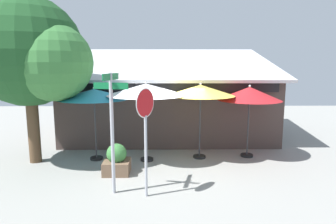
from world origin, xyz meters
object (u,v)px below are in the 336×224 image
at_px(shade_tree, 34,54).
at_px(patio_umbrella_teal_left, 94,95).
at_px(patio_umbrella_mustard_right, 201,91).
at_px(patio_umbrella_crimson_far_right, 249,94).
at_px(patio_umbrella_ivory_center, 146,90).
at_px(sidewalk_planter, 117,161).
at_px(stop_sign, 145,123).
at_px(street_sign_post, 112,121).

bearing_deg(shade_tree, patio_umbrella_teal_left, 10.04).
bearing_deg(patio_umbrella_mustard_right, patio_umbrella_crimson_far_right, 4.28).
bearing_deg(shade_tree, patio_umbrella_mustard_right, 4.77).
relative_size(patio_umbrella_ivory_center, sidewalk_planter, 2.95).
bearing_deg(patio_umbrella_mustard_right, shade_tree, -175.23).
distance_m(shade_tree, sidewalk_planter, 4.30).
bearing_deg(sidewalk_planter, shade_tree, 159.68).
height_order(patio_umbrella_teal_left, shade_tree, shade_tree).
bearing_deg(stop_sign, sidewalk_planter, 122.06).
distance_m(patio_umbrella_ivory_center, sidewalk_planter, 2.50).
bearing_deg(patio_umbrella_ivory_center, stop_sign, -86.90).
distance_m(patio_umbrella_crimson_far_right, shade_tree, 7.26).
height_order(patio_umbrella_ivory_center, shade_tree, shade_tree).
height_order(stop_sign, patio_umbrella_crimson_far_right, stop_sign).
height_order(patio_umbrella_mustard_right, patio_umbrella_crimson_far_right, patio_umbrella_mustard_right).
relative_size(stop_sign, shade_tree, 0.50).
bearing_deg(patio_umbrella_teal_left, shade_tree, -169.96).
xyz_separation_m(street_sign_post, patio_umbrella_mustard_right, (2.54, 2.82, 0.49)).
relative_size(patio_umbrella_teal_left, shade_tree, 0.46).
bearing_deg(street_sign_post, patio_umbrella_teal_left, 111.67).
bearing_deg(stop_sign, patio_umbrella_mustard_right, 60.75).
bearing_deg(stop_sign, street_sign_post, 166.08).
xyz_separation_m(patio_umbrella_mustard_right, patio_umbrella_crimson_far_right, (1.73, 0.13, -0.13)).
distance_m(patio_umbrella_teal_left, sidewalk_planter, 2.47).
xyz_separation_m(patio_umbrella_ivory_center, sidewalk_planter, (-0.84, -1.18, -2.04)).
distance_m(street_sign_post, shade_tree, 4.08).
xyz_separation_m(street_sign_post, patio_umbrella_teal_left, (-1.07, 2.69, 0.38)).
distance_m(patio_umbrella_teal_left, shade_tree, 2.24).
height_order(street_sign_post, sidewalk_planter, street_sign_post).
relative_size(patio_umbrella_mustard_right, patio_umbrella_crimson_far_right, 1.03).
height_order(stop_sign, patio_umbrella_mustard_right, stop_sign).
xyz_separation_m(shade_tree, sidewalk_planter, (2.71, -1.00, -3.19)).
bearing_deg(sidewalk_planter, patio_umbrella_ivory_center, 54.51).
bearing_deg(patio_umbrella_teal_left, street_sign_post, -68.33).
xyz_separation_m(street_sign_post, shade_tree, (-2.85, 2.37, 1.70)).
height_order(street_sign_post, patio_umbrella_crimson_far_right, street_sign_post).
distance_m(patio_umbrella_teal_left, patio_umbrella_mustard_right, 3.61).
xyz_separation_m(patio_umbrella_mustard_right, shade_tree, (-5.39, -0.45, 1.20)).
xyz_separation_m(stop_sign, patio_umbrella_crimson_far_right, (3.42, 3.16, 0.38)).
relative_size(patio_umbrella_crimson_far_right, shade_tree, 0.47).
bearing_deg(street_sign_post, patio_umbrella_mustard_right, 47.98).
distance_m(street_sign_post, patio_umbrella_ivory_center, 2.70).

